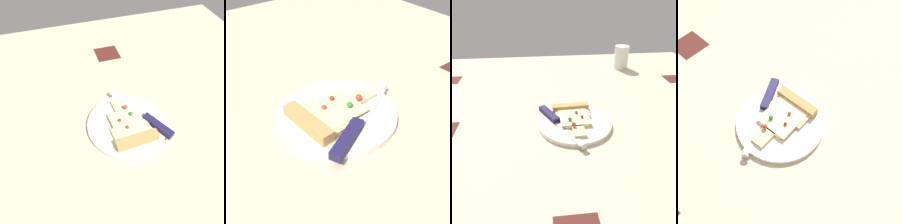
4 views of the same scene
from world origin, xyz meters
The scene contains 4 objects.
ground_plane centered at (0.00, 0.01, -1.50)cm, with size 136.95×136.95×3.00cm.
plate centered at (3.15, 4.66, 0.67)cm, with size 23.13×23.13×1.35cm, color silver.
pizza_slice centered at (3.30, 2.11, 2.14)cm, with size 12.12×17.79×2.57cm.
knife centered at (8.89, 4.82, 1.95)cm, with size 12.60×22.41×2.45cm.
Camera 1 is at (-12.65, -31.47, 52.52)cm, focal length 35.55 mm.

